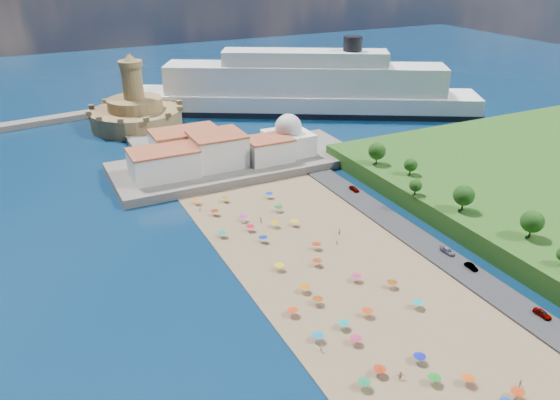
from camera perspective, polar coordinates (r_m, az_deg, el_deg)
ground at (r=138.94m, az=3.08°, el=-7.25°), size 700.00×700.00×0.00m
terrace at (r=201.38m, az=-4.49°, el=3.86°), size 90.00×36.00×3.00m
jetty at (r=227.05m, az=-13.02°, el=5.70°), size 18.00×70.00×2.40m
waterfront_buildings at (r=195.66m, az=-8.18°, el=5.03°), size 57.00×29.00×11.00m
domed_building at (r=204.83m, az=0.87°, el=6.53°), size 16.00×16.00×15.00m
fortress at (r=253.52m, az=-14.83°, el=8.84°), size 40.00×40.00×32.40m
cruise_ship at (r=266.88m, az=2.58°, el=11.34°), size 156.73×102.10×36.24m
beach_parasols at (r=128.40m, az=5.04°, el=-9.19°), size 30.25×113.44×2.20m
beachgoers at (r=136.30m, az=4.94°, el=-7.45°), size 31.97×96.02×1.87m
parked_cars at (r=152.38m, az=16.37°, el=-4.59°), size 2.00×78.92×1.43m
hillside_trees at (r=159.44m, az=19.70°, el=-0.17°), size 14.38×103.29×7.66m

